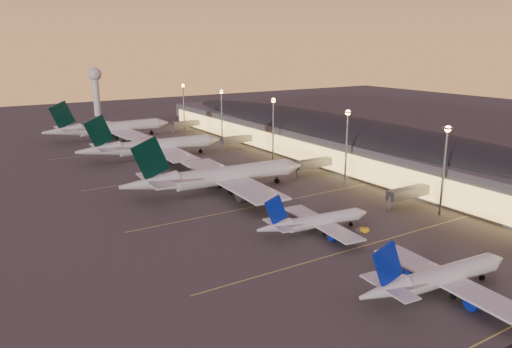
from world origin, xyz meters
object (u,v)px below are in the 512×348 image
object	(u,v)px
airliner_narrow_south	(438,278)
airliner_wide_near	(219,177)
airliner_narrow_north	(315,222)
airliner_wide_mid	(153,147)
airliner_wide_far	(110,128)
radar_tower	(95,83)
baggage_tug_c	(363,230)

from	to	relation	value
airliner_narrow_south	airliner_wide_near	bearing A→B (deg)	96.60
airliner_narrow_north	airliner_wide_near	world-z (taller)	airliner_wide_near
airliner_wide_mid	airliner_wide_far	xyz separation A→B (m)	(-1.92, 55.77, 0.20)
airliner_narrow_south	airliner_wide_near	xyz separation A→B (m)	(-2.99, 84.18, 1.82)
airliner_wide_near	airliner_wide_mid	bearing A→B (deg)	93.13
radar_tower	baggage_tug_c	bearing A→B (deg)	-90.50
airliner_narrow_north	baggage_tug_c	distance (m)	12.94
airliner_wide_far	airliner_narrow_south	bearing A→B (deg)	-91.48
airliner_wide_near	airliner_wide_far	world-z (taller)	airliner_wide_far
radar_tower	airliner_wide_near	bearing A→B (deg)	-94.70
airliner_wide_near	baggage_tug_c	distance (m)	54.10
airliner_wide_mid	airliner_wide_near	bearing A→B (deg)	-88.32
radar_tower	baggage_tug_c	world-z (taller)	radar_tower
airliner_narrow_south	airliner_wide_near	distance (m)	84.25
airliner_wide_near	airliner_narrow_north	bearing A→B (deg)	-82.11
airliner_narrow_north	airliner_wide_mid	bearing A→B (deg)	97.61
airliner_wide_far	radar_tower	world-z (taller)	radar_tower
airliner_narrow_north	radar_tower	bearing A→B (deg)	92.75
airliner_wide_far	baggage_tug_c	xyz separation A→B (m)	(16.37, -167.03, -4.97)
airliner_narrow_south	airliner_wide_mid	world-z (taller)	airliner_wide_mid
airliner_wide_near	airliner_wide_mid	distance (m)	59.43
radar_tower	airliner_narrow_south	bearing A→B (deg)	-92.75
airliner_narrow_south	baggage_tug_c	distance (m)	34.53
airliner_narrow_south	airliner_wide_mid	xyz separation A→B (m)	(-2.74, 143.61, 1.71)
airliner_narrow_north	airliner_wide_far	xyz separation A→B (m)	(-5.29, 160.89, 2.35)
airliner_wide_near	baggage_tug_c	xyz separation A→B (m)	(14.70, -51.84, -4.88)
airliner_narrow_south	baggage_tug_c	bearing A→B (deg)	74.66
airliner_wide_near	airliner_narrow_south	bearing A→B (deg)	-84.59
airliner_wide_near	radar_tower	world-z (taller)	radar_tower
airliner_narrow_south	airliner_wide_far	xyz separation A→B (m)	(-4.66, 199.37, 1.91)
baggage_tug_c	airliner_narrow_north	bearing A→B (deg)	-174.63
airliner_wide_far	baggage_tug_c	bearing A→B (deg)	-87.22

